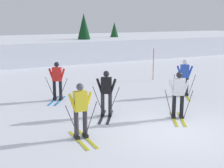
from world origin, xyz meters
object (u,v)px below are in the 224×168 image
Objects in this scene: skier_black at (106,92)px; skier_red at (57,80)px; conifer_far_centre at (84,32)px; skier_white at (178,94)px; trail_marker_pole at (153,64)px; skier_yellow at (81,109)px; skier_blue at (184,77)px; conifer_far_left at (114,36)px.

skier_red is (-0.99, 3.01, -0.00)m from skier_black.
skier_black and skier_red have the same top height.
conifer_far_centre is at bearing 64.07° from skier_red.
skier_black is 16.14m from conifer_far_centre.
skier_white is 0.92× the size of trail_marker_pole.
skier_black is 1.00× the size of skier_white.
skier_red is 4.67m from skier_yellow.
skier_blue is 0.43× the size of conifer_far_centre.
conifer_far_centre is at bearing 68.73° from skier_yellow.
skier_white is at bearing 3.92° from skier_yellow.
skier_yellow is (-1.60, -1.61, -0.00)m from skier_black.
skier_red is at bearing 82.45° from skier_yellow.
trail_marker_pole is (6.35, 1.98, 0.01)m from skier_red.
conifer_far_centre is (6.58, 16.90, 1.48)m from skier_yellow.
conifer_far_left reaches higher than skier_white.
skier_red is 1.00× the size of skier_yellow.
skier_blue is at bearing 24.43° from skier_yellow.
conifer_far_centre is at bearing 88.25° from skier_blue.
conifer_far_left is at bearing 23.74° from conifer_far_centre.
skier_black is at bearing 45.27° from skier_yellow.
skier_black is 7.33m from trail_marker_pole.
skier_yellow is 1.00× the size of skier_blue.
skier_black and skier_blue have the same top height.
skier_white is at bearing -109.58° from conifer_far_left.
conifer_far_centre is (-3.76, -1.65, 0.54)m from conifer_far_left.
skier_red is 6.65m from trail_marker_pole.
conifer_far_centre reaches higher than skier_white.
conifer_far_centre reaches higher than skier_black.
skier_black is at bearing -117.29° from conifer_far_left.
skier_red is 17.01m from conifer_far_left.
skier_black is at bearing -71.87° from skier_red.
skier_yellow is at bearing -97.55° from skier_red.
skier_red is at bearing -162.63° from trail_marker_pole.
skier_yellow is 21.26m from conifer_far_left.
skier_white is at bearing -53.60° from skier_red.
trail_marker_pole is at bearing 43.53° from skier_yellow.
conifer_far_left is (6.51, 18.29, 0.95)m from skier_white.
skier_white is (2.23, -1.35, -0.00)m from skier_black.
conifer_far_centre is (0.43, 14.11, 1.48)m from skier_blue.
conifer_far_left is 0.80× the size of conifer_far_centre.
skier_red is 0.54× the size of conifer_far_left.
conifer_far_left is (4.19, 15.76, 0.95)m from skier_blue.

